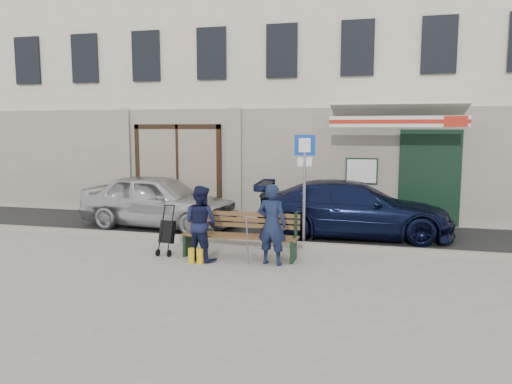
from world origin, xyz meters
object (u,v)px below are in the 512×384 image
(man, at_px, (272,224))
(bench, at_px, (238,235))
(stroller, at_px, (167,233))
(woman, at_px, (201,223))
(parking_sign, at_px, (304,172))
(car_silver, at_px, (158,201))
(car_navy, at_px, (353,209))

(man, bearing_deg, bench, -16.56)
(man, distance_m, stroller, 2.33)
(woman, relative_size, stroller, 1.47)
(bench, height_order, stroller, stroller)
(parking_sign, relative_size, man, 1.57)
(car_silver, xyz_separation_m, man, (3.71, -2.78, 0.07))
(parking_sign, xyz_separation_m, woman, (-1.80, -1.82, -0.90))
(woman, bearing_deg, man, -159.90)
(bench, relative_size, man, 1.52)
(car_silver, distance_m, stroller, 2.94)
(car_silver, height_order, bench, car_silver)
(car_silver, height_order, woman, woman)
(car_navy, bearing_deg, car_silver, 87.20)
(car_silver, xyz_separation_m, car_navy, (5.09, 0.16, -0.04))
(parking_sign, distance_m, bench, 2.18)
(car_silver, relative_size, stroller, 4.12)
(man, relative_size, woman, 1.05)
(stroller, bearing_deg, bench, 13.22)
(car_silver, xyz_separation_m, woman, (2.26, -2.83, 0.03))
(car_silver, xyz_separation_m, stroller, (1.41, -2.57, -0.27))
(man, bearing_deg, stroller, 2.07)
(woman, bearing_deg, stroller, 1.52)
(bench, xyz_separation_m, man, (0.80, -0.35, 0.33))
(car_navy, distance_m, stroller, 4.59)
(car_navy, distance_m, parking_sign, 1.84)
(car_silver, height_order, parking_sign, parking_sign)
(bench, bearing_deg, stroller, -174.74)
(car_silver, relative_size, car_navy, 0.90)
(bench, bearing_deg, woman, -148.77)
(parking_sign, relative_size, bench, 1.04)
(car_silver, distance_m, car_navy, 5.09)
(car_silver, relative_size, woman, 2.80)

